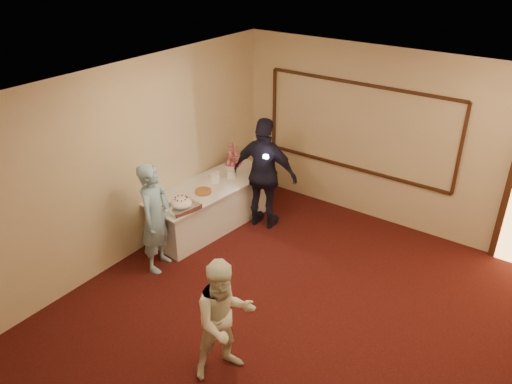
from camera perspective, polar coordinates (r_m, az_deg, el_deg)
floor at (r=6.56m, az=3.34°, el=-16.43°), size 7.00×7.00×0.00m
room_walls at (r=5.35m, az=3.93°, el=-0.65°), size 6.04×7.04×3.02m
wall_molding at (r=8.69m, az=11.55°, el=7.21°), size 3.45×0.04×1.55m
buffet_table at (r=8.59m, az=-5.13°, el=-1.48°), size 1.17×2.48×0.77m
pavlova_tray at (r=7.69m, az=-8.52°, el=-1.43°), size 0.47×0.60×0.20m
cupcake_stand at (r=9.11m, az=-2.63°, el=4.19°), size 0.31×0.31×0.45m
plate_stack_a at (r=8.50m, az=-4.76°, el=1.66°), size 0.18×0.18×0.15m
plate_stack_b at (r=8.62m, az=-2.85°, el=2.17°), size 0.19×0.19×0.16m
tart at (r=8.14m, az=-6.06°, el=0.00°), size 0.31×0.31×0.06m
man at (r=7.42m, az=-11.44°, el=-2.92°), size 0.58×0.72×1.70m
woman at (r=5.69m, az=-3.63°, el=-14.29°), size 0.86×0.92×1.51m
guest at (r=8.29m, az=1.03°, el=2.05°), size 1.20×0.65×1.94m
camera_flash at (r=7.77m, az=1.14°, el=4.08°), size 0.07×0.05×0.05m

